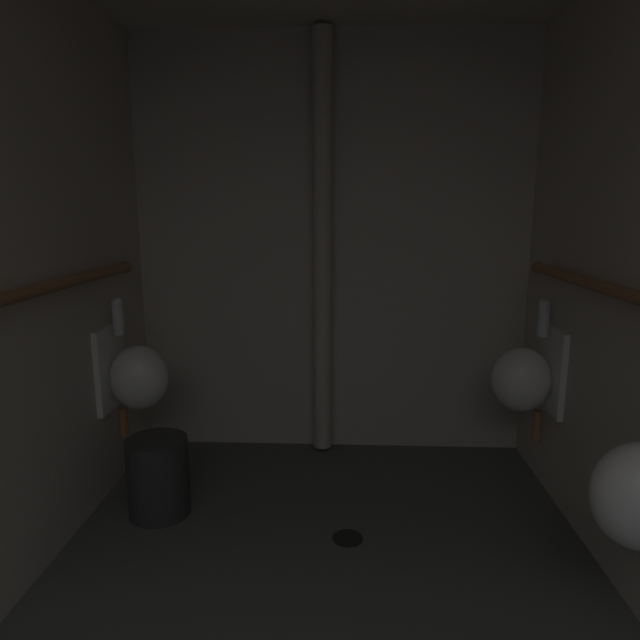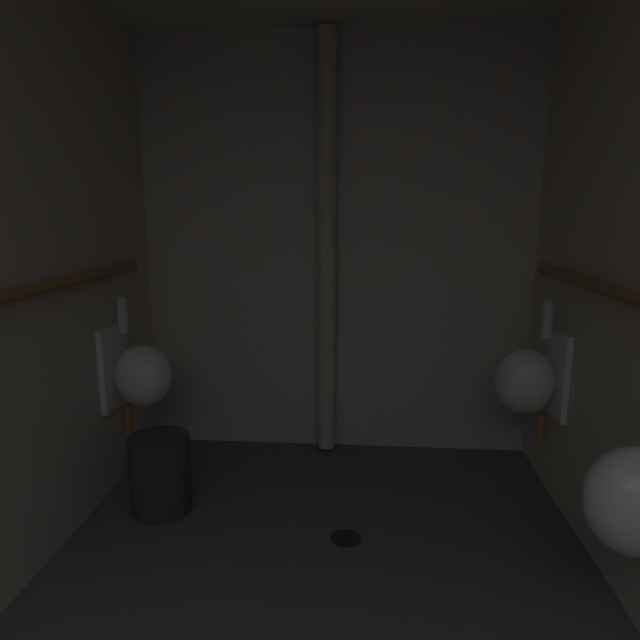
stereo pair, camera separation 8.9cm
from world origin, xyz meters
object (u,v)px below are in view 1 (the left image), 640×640
at_px(urinal_right_far, 526,377).
at_px(waste_bin, 158,476).
at_px(urinal_left_mid, 135,375).
at_px(floor_drain, 348,538).
at_px(standpipe_back_wall, 322,251).

xyz_separation_m(urinal_right_far, waste_bin, (-1.84, -0.33, -0.43)).
height_order(urinal_left_mid, floor_drain, urinal_left_mid).
height_order(urinal_left_mid, waste_bin, urinal_left_mid).
bearing_deg(urinal_right_far, waste_bin, -169.93).
distance_m(urinal_left_mid, floor_drain, 1.35).
bearing_deg(waste_bin, urinal_right_far, 10.07).
bearing_deg(urinal_left_mid, urinal_right_far, 1.63).
bearing_deg(floor_drain, urinal_right_far, 28.99).
bearing_deg(urinal_right_far, floor_drain, -151.01).
bearing_deg(urinal_left_mid, floor_drain, -21.93).
xyz_separation_m(urinal_left_mid, floor_drain, (1.11, -0.45, -0.62)).
relative_size(floor_drain, waste_bin, 0.36).
height_order(urinal_left_mid, urinal_right_far, same).
xyz_separation_m(urinal_left_mid, standpipe_back_wall, (0.96, 0.50, 0.61)).
xyz_separation_m(standpipe_back_wall, floor_drain, (0.16, -0.95, -1.23)).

